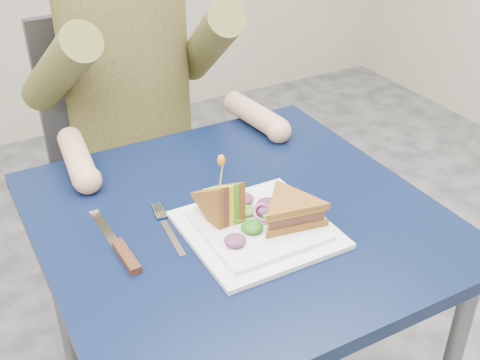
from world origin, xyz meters
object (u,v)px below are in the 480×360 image
diner (126,37)px  knife (122,251)px  plate (258,228)px  fork (168,230)px  sandwich_flat (290,210)px  table (238,245)px  chair (125,147)px  sandwich_upright (222,203)px

diner → knife: bearing=-111.6°
plate → fork: size_ratio=1.45×
fork → knife: 0.10m
plate → sandwich_flat: (0.06, -0.03, 0.04)m
table → knife: size_ratio=3.39×
chair → sandwich_upright: 0.77m
sandwich_upright → diner: bearing=85.7°
table → fork: fork is taller
plate → fork: 0.17m
diner → plate: 0.69m
chair → sandwich_flat: (0.06, -0.80, 0.23)m
sandwich_upright → fork: size_ratio=0.69×
knife → diner: bearing=68.4°
diner → knife: 0.68m
sandwich_flat → knife: size_ratio=0.75×
table → chair: (0.00, 0.71, -0.11)m
table → diner: 0.65m
sandwich_flat → chair: bearing=94.2°
knife → sandwich_upright: bearing=-4.4°
sandwich_flat → plate: bearing=155.6°
diner → sandwich_upright: (-0.05, -0.62, -0.13)m
sandwich_flat → fork: size_ratio=0.93×
chair → fork: bearing=-101.5°
fork → table: bearing=-5.0°
plate → sandwich_upright: bearing=138.5°
plate → sandwich_flat: size_ratio=1.56×
diner → sandwich_upright: size_ratio=6.05×
chair → fork: size_ratio=5.18×
sandwich_upright → sandwich_flat: bearing=-33.5°
chair → sandwich_flat: size_ratio=5.59×
diner → table: bearing=-90.0°
table → sandwich_flat: (0.06, -0.10, 0.12)m
sandwich_upright → table: bearing=28.7°
table → fork: (-0.14, 0.01, 0.08)m
sandwich_upright → knife: (-0.19, 0.02, -0.05)m
table → fork: size_ratio=4.18×
table → sandwich_flat: sandwich_flat is taller
plate → knife: plate is taller
chair → sandwich_upright: bearing=-93.6°
chair → fork: 0.74m
chair → diner: size_ratio=1.25×
table → plate: (0.00, -0.07, 0.09)m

